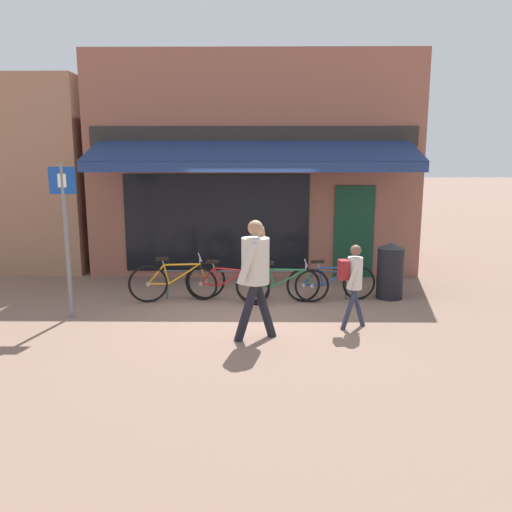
{
  "coord_description": "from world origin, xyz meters",
  "views": [
    {
      "loc": [
        0.21,
        -8.54,
        2.61
      ],
      "look_at": [
        0.12,
        -0.25,
        1.05
      ],
      "focal_mm": 35.0,
      "sensor_mm": 36.0,
      "label": 1
    }
  ],
  "objects_px": {
    "litter_bin": "(390,271)",
    "pedestrian_child": "(353,276)",
    "bicycle_orange": "(177,281)",
    "parking_sign": "(66,225)",
    "bicycle_red": "(226,284)",
    "bicycle_green": "(282,284)",
    "bicycle_blue": "(331,282)",
    "pedestrian_adult": "(255,267)"
  },
  "relations": [
    {
      "from": "litter_bin",
      "to": "parking_sign",
      "type": "bearing_deg",
      "value": -167.3
    },
    {
      "from": "litter_bin",
      "to": "bicycle_blue",
      "type": "bearing_deg",
      "value": -170.49
    },
    {
      "from": "parking_sign",
      "to": "litter_bin",
      "type": "bearing_deg",
      "value": 12.7
    },
    {
      "from": "bicycle_orange",
      "to": "pedestrian_child",
      "type": "relative_size",
      "value": 1.33
    },
    {
      "from": "bicycle_orange",
      "to": "bicycle_red",
      "type": "xyz_separation_m",
      "value": [
        0.93,
        -0.09,
        -0.03
      ]
    },
    {
      "from": "pedestrian_adult",
      "to": "pedestrian_child",
      "type": "xyz_separation_m",
      "value": [
        1.53,
        0.51,
        -0.24
      ]
    },
    {
      "from": "bicycle_blue",
      "to": "litter_bin",
      "type": "relative_size",
      "value": 1.6
    },
    {
      "from": "bicycle_red",
      "to": "bicycle_green",
      "type": "distance_m",
      "value": 1.05
    },
    {
      "from": "bicycle_orange",
      "to": "parking_sign",
      "type": "xyz_separation_m",
      "value": [
        -1.65,
        -1.02,
        1.19
      ]
    },
    {
      "from": "bicycle_orange",
      "to": "litter_bin",
      "type": "height_order",
      "value": "litter_bin"
    },
    {
      "from": "bicycle_orange",
      "to": "bicycle_blue",
      "type": "bearing_deg",
      "value": -11.71
    },
    {
      "from": "bicycle_red",
      "to": "pedestrian_child",
      "type": "distance_m",
      "value": 2.59
    },
    {
      "from": "bicycle_orange",
      "to": "bicycle_red",
      "type": "height_order",
      "value": "bicycle_orange"
    },
    {
      "from": "bicycle_orange",
      "to": "bicycle_blue",
      "type": "height_order",
      "value": "bicycle_orange"
    },
    {
      "from": "bicycle_green",
      "to": "pedestrian_child",
      "type": "relative_size",
      "value": 1.3
    },
    {
      "from": "bicycle_orange",
      "to": "litter_bin",
      "type": "bearing_deg",
      "value": -9.44
    },
    {
      "from": "litter_bin",
      "to": "parking_sign",
      "type": "distance_m",
      "value": 5.98
    },
    {
      "from": "bicycle_red",
      "to": "bicycle_blue",
      "type": "bearing_deg",
      "value": 22.8
    },
    {
      "from": "bicycle_red",
      "to": "parking_sign",
      "type": "distance_m",
      "value": 3.0
    },
    {
      "from": "bicycle_orange",
      "to": "pedestrian_adult",
      "type": "relative_size",
      "value": 1.0
    },
    {
      "from": "bicycle_red",
      "to": "pedestrian_child",
      "type": "bearing_deg",
      "value": -16.39
    },
    {
      "from": "pedestrian_child",
      "to": "parking_sign",
      "type": "relative_size",
      "value": 0.52
    },
    {
      "from": "bicycle_green",
      "to": "bicycle_orange",
      "type": "bearing_deg",
      "value": 178.24
    },
    {
      "from": "pedestrian_adult",
      "to": "parking_sign",
      "type": "relative_size",
      "value": 0.7
    },
    {
      "from": "bicycle_orange",
      "to": "bicycle_red",
      "type": "bearing_deg",
      "value": -18.91
    },
    {
      "from": "litter_bin",
      "to": "parking_sign",
      "type": "xyz_separation_m",
      "value": [
        -5.74,
        -1.29,
        1.04
      ]
    },
    {
      "from": "bicycle_orange",
      "to": "bicycle_green",
      "type": "bearing_deg",
      "value": -15.26
    },
    {
      "from": "bicycle_blue",
      "to": "bicycle_red",
      "type": "bearing_deg",
      "value": 176.83
    },
    {
      "from": "litter_bin",
      "to": "pedestrian_child",
      "type": "bearing_deg",
      "value": -120.47
    },
    {
      "from": "bicycle_green",
      "to": "parking_sign",
      "type": "distance_m",
      "value": 3.95
    },
    {
      "from": "bicycle_orange",
      "to": "pedestrian_child",
      "type": "xyz_separation_m",
      "value": [
        3.04,
        -1.52,
        0.46
      ]
    },
    {
      "from": "bicycle_green",
      "to": "parking_sign",
      "type": "bearing_deg",
      "value": -165.18
    },
    {
      "from": "bicycle_orange",
      "to": "pedestrian_child",
      "type": "height_order",
      "value": "pedestrian_child"
    },
    {
      "from": "bicycle_red",
      "to": "bicycle_green",
      "type": "height_order",
      "value": "bicycle_red"
    },
    {
      "from": "bicycle_blue",
      "to": "parking_sign",
      "type": "relative_size",
      "value": 0.67
    },
    {
      "from": "bicycle_red",
      "to": "bicycle_green",
      "type": "xyz_separation_m",
      "value": [
        1.05,
        0.02,
        -0.01
      ]
    },
    {
      "from": "pedestrian_adult",
      "to": "bicycle_red",
      "type": "bearing_deg",
      "value": 110.36
    },
    {
      "from": "bicycle_green",
      "to": "bicycle_blue",
      "type": "distance_m",
      "value": 0.95
    },
    {
      "from": "pedestrian_adult",
      "to": "bicycle_blue",
      "type": "bearing_deg",
      "value": 60.03
    },
    {
      "from": "bicycle_blue",
      "to": "litter_bin",
      "type": "distance_m",
      "value": 1.2
    },
    {
      "from": "pedestrian_child",
      "to": "parking_sign",
      "type": "distance_m",
      "value": 4.77
    },
    {
      "from": "bicycle_green",
      "to": "litter_bin",
      "type": "xyz_separation_m",
      "value": [
        2.11,
        0.34,
        0.19
      ]
    }
  ]
}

